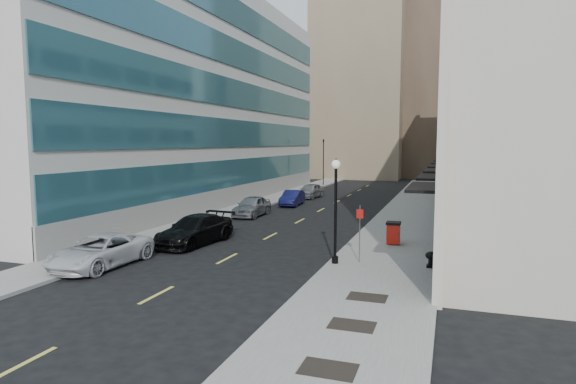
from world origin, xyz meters
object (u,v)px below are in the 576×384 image
Objects in this scene: car_black_pickup at (195,230)px; urn_planter at (431,258)px; sign_post at (360,226)px; traffic_signal at (324,142)px; lamppost at (336,202)px; car_white_van at (101,251)px; car_silver_sedan at (252,206)px; car_grey_sedan at (310,191)px; car_blue_sedan at (292,198)px; trash_bin at (393,232)px.

car_black_pickup is 7.79× the size of urn_planter.
car_black_pickup is 12.90m from urn_planter.
sign_post is 3.73× the size of urn_planter.
lamppost is (10.87, -39.76, -2.71)m from traffic_signal.
car_white_van is at bearing -98.49° from car_black_pickup.
car_grey_sedan is at bearing 85.35° from car_silver_sedan.
car_grey_sedan is at bearing 87.38° from car_blue_sedan.
car_silver_sedan reaches higher than car_white_van.
car_grey_sedan reaches higher than car_blue_sedan.
car_silver_sedan is 16.11m from lamppost.
urn_planter is (13.80, -12.11, -0.21)m from car_silver_sedan.
car_silver_sedan reaches higher than car_blue_sedan.
sign_post is (9.60, -1.71, 1.03)m from car_black_pickup.
car_black_pickup reaches higher than car_blue_sedan.
car_blue_sedan is (2.30, -20.00, -5.03)m from traffic_signal.
traffic_signal is at bearing 111.11° from urn_planter.
sign_post is at bearing -66.96° from car_blue_sedan.
car_grey_sedan is (-0.10, 23.75, -0.05)m from car_black_pickup.
car_white_van is at bearing -89.07° from traffic_signal.
car_white_van is 1.19× the size of car_grey_sedan.
lamppost reaches higher than car_white_van.
traffic_signal reaches higher than car_silver_sedan.
traffic_signal reaches higher than car_blue_sedan.
car_white_van is 14.96m from trash_bin.
lamppost is 1.83× the size of sign_post.
traffic_signal is 20.75m from car_blue_sedan.
lamppost is at bearing -7.71° from car_black_pickup.
car_black_pickup reaches higher than car_white_van.
traffic_signal is at bearing 92.98° from car_white_van.
car_white_van is 1.08× the size of lamppost.
traffic_signal reaches higher than lamppost.
car_grey_sedan is 6.22× the size of urn_planter.
car_blue_sedan is at bearing 110.01° from sign_post.
trash_bin reaches higher than urn_planter.
car_blue_sedan is (0.00, 17.50, -0.12)m from car_black_pickup.
car_grey_sedan is 28.45m from urn_planter.
car_silver_sedan reaches higher than urn_planter.
traffic_signal is at bearing 100.53° from car_black_pickup.
sign_post is (-1.04, -4.54, 1.03)m from trash_bin.
car_black_pickup is 1.14× the size of lamppost.
car_silver_sedan is at bearing 146.22° from trash_bin.
trash_bin is (12.24, 8.60, 0.08)m from car_white_van.
car_silver_sedan is 1.11× the size of car_blue_sedan.
urn_planter is (15.10, -39.11, -5.13)m from traffic_signal.
traffic_signal is 1.43× the size of lamppost.
traffic_signal is 1.58× the size of car_grey_sedan.
car_silver_sedan is (-1.00, 10.50, -0.02)m from car_black_pickup.
car_grey_sedan is 27.51m from lamppost.
traffic_signal is at bearing 105.30° from lamppost.
car_grey_sedan is (0.90, 13.25, -0.03)m from car_silver_sedan.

